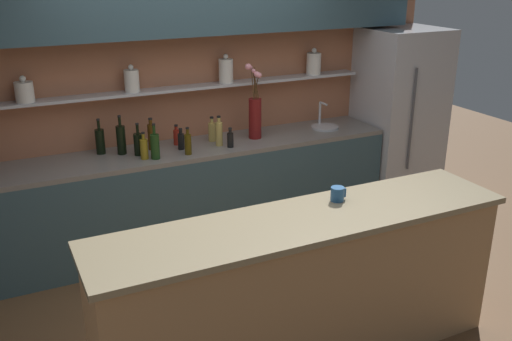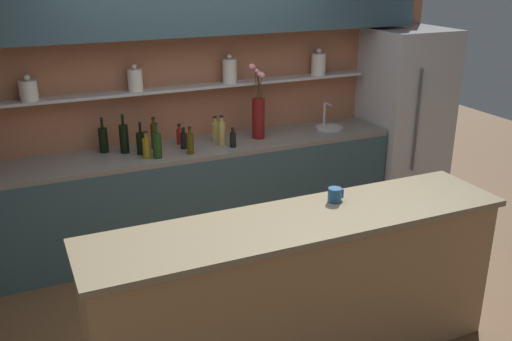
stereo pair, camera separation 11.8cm
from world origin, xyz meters
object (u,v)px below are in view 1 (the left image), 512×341
bottle_spirit_0 (212,131)px  bottle_spirit_8 (219,133)px  refrigerator (398,119)px  sink_fixture (324,125)px  bottle_wine_4 (121,139)px  bottle_wine_5 (155,146)px  bottle_spirit_9 (151,136)px  bottle_sauce_11 (230,139)px  bottle_oil_6 (188,144)px  bottle_oil_1 (144,148)px  coffee_mug (338,194)px  flower_vase (255,113)px  bottle_wine_3 (100,141)px  bottle_sauce_10 (181,141)px  bottle_wine_7 (138,144)px  bottle_sauce_2 (177,136)px

bottle_spirit_0 → bottle_spirit_8: bottle_spirit_8 is taller
refrigerator → sink_fixture: size_ratio=6.88×
bottle_wine_4 → bottle_wine_5: size_ratio=1.12×
bottle_spirit_9 → bottle_sauce_11: bearing=-20.2°
bottle_spirit_0 → bottle_oil_6: bottle_oil_6 is taller
bottle_oil_1 → coffee_mug: 1.84m
sink_fixture → bottle_spirit_8: 1.16m
flower_vase → coffee_mug: bearing=-98.2°
bottle_wine_3 → bottle_sauce_11: bearing=-16.4°
bottle_spirit_9 → bottle_sauce_11: (0.65, -0.24, -0.05)m
bottle_oil_6 → bottle_wine_5: bearing=177.8°
bottle_sauce_10 → bottle_oil_1: bearing=-163.0°
flower_vase → bottle_wine_3: 1.40m
bottle_spirit_9 → coffee_mug: bottle_spirit_9 is taller
bottle_oil_1 → refrigerator: bearing=1.9°
bottle_wine_5 → bottle_spirit_9: (0.04, 0.25, 0.01)m
bottle_wine_4 → bottle_sauce_10: size_ratio=1.78×
bottle_wine_7 → bottle_sauce_2: bearing=19.7°
bottle_sauce_2 → bottle_wine_5: size_ratio=0.61×
bottle_oil_6 → bottle_sauce_10: (-0.01, 0.16, -0.02)m
bottle_oil_1 → bottle_oil_6: (0.37, -0.05, 0.00)m
bottle_oil_1 → bottle_wine_5: 0.09m
bottle_wine_3 → bottle_oil_6: size_ratio=1.29×
bottle_spirit_0 → bottle_wine_5: 0.66m
sink_fixture → bottle_oil_1: (-1.85, -0.14, 0.07)m
bottle_sauce_11 → coffee_mug: coffee_mug is taller
bottle_wine_4 → bottle_sauce_11: 0.94m
bottle_sauce_2 → bottle_wine_5: bearing=-134.2°
bottle_wine_5 → coffee_mug: bearing=-64.9°
bottle_spirit_8 → bottle_sauce_2: bearing=150.8°
flower_vase → bottle_wine_3: size_ratio=2.26×
sink_fixture → bottle_sauce_10: (-1.49, -0.03, 0.05)m
bottle_wine_4 → bottle_sauce_10: 0.51m
sink_fixture → bottle_sauce_2: size_ratio=1.44×
bottle_wine_4 → bottle_spirit_8: bearing=-9.9°
bottle_spirit_8 → flower_vase: bearing=10.0°
bottle_sauce_2 → bottle_spirit_9: (-0.24, -0.04, 0.04)m
bottle_oil_6 → refrigerator: bearing=3.3°
bottle_sauce_2 → bottle_oil_6: (0.00, -0.30, 0.02)m
refrigerator → bottle_sauce_11: refrigerator is taller
refrigerator → bottle_sauce_2: size_ratio=9.90×
sink_fixture → bottle_sauce_10: size_ratio=1.41×
bottle_sauce_11 → bottle_spirit_0: bearing=108.3°
refrigerator → sink_fixture: refrigerator is taller
flower_vase → bottle_wine_5: (-1.00, -0.17, -0.13)m
flower_vase → bottle_sauce_2: flower_vase is taller
bottle_spirit_0 → bottle_wine_5: bearing=-157.3°
bottle_spirit_8 → bottle_sauce_11: 0.12m
bottle_spirit_0 → bottle_wine_4: (-0.83, -0.01, 0.04)m
bottle_wine_3 → bottle_sauce_10: 0.69m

